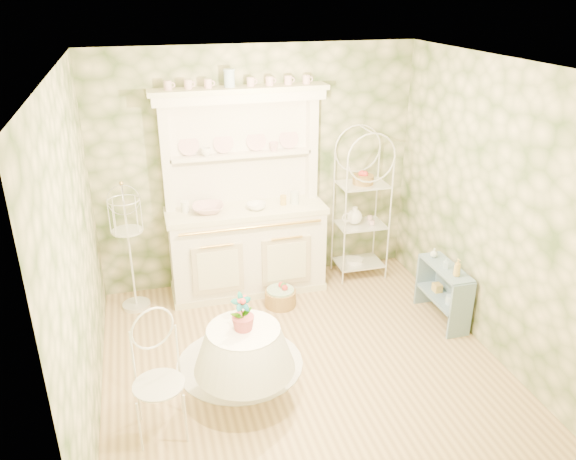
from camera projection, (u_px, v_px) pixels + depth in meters
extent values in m
plane|color=tan|center=(302.00, 363.00, 5.25)|extent=(3.60, 3.60, 0.00)
plane|color=white|center=(306.00, 65.00, 4.17)|extent=(3.60, 3.60, 0.00)
plane|color=beige|center=(78.00, 256.00, 4.27)|extent=(3.60, 3.60, 0.00)
plane|color=beige|center=(491.00, 210.00, 5.15)|extent=(3.60, 3.60, 0.00)
plane|color=beige|center=(257.00, 169.00, 6.30)|extent=(3.60, 3.60, 0.00)
plane|color=beige|center=(397.00, 357.00, 3.12)|extent=(3.60, 3.60, 0.00)
cube|color=white|center=(245.00, 196.00, 6.09)|extent=(1.87, 0.61, 2.29)
cube|color=white|center=(362.00, 203.00, 6.52)|extent=(0.58, 0.42, 1.85)
cube|color=#7290A4|center=(443.00, 293.00, 5.83)|extent=(0.30, 0.73, 0.62)
cylinder|color=white|center=(245.00, 368.00, 4.66)|extent=(0.60, 0.60, 0.65)
cube|color=white|center=(158.00, 380.00, 4.26)|extent=(0.59, 0.59, 0.98)
cube|color=white|center=(129.00, 243.00, 5.87)|extent=(0.40, 0.40, 1.55)
cylinder|color=#9F7A3F|center=(280.00, 295.00, 6.15)|extent=(0.40, 0.40, 0.25)
cylinder|color=white|center=(240.00, 363.00, 5.24)|extent=(1.25, 1.25, 0.01)
imported|color=white|center=(208.00, 211.00, 6.02)|extent=(0.39, 0.39, 0.08)
imported|color=white|center=(256.00, 208.00, 6.10)|extent=(0.22, 0.22, 0.07)
imported|color=white|center=(206.00, 153.00, 5.95)|extent=(0.14, 0.14, 0.09)
imported|color=white|center=(274.00, 148.00, 6.13)|extent=(0.12, 0.12, 0.10)
imported|color=#3F7238|center=(242.00, 316.00, 4.43)|extent=(0.20, 0.15, 0.33)
imported|color=gold|center=(457.00, 270.00, 5.51)|extent=(0.07, 0.07, 0.18)
imported|color=#A5C5DD|center=(445.00, 265.00, 5.67)|extent=(0.07, 0.07, 0.11)
imported|color=silver|center=(434.00, 254.00, 5.90)|extent=(0.09, 0.09, 0.10)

